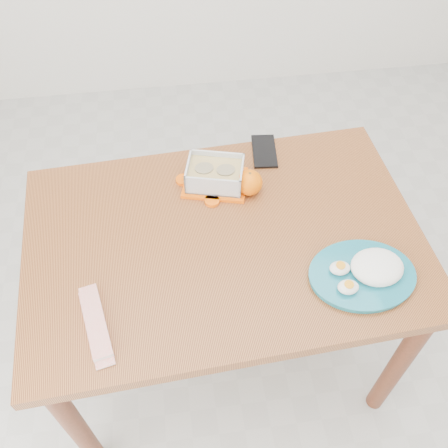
{
  "coord_description": "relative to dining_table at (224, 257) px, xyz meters",
  "views": [
    {
      "loc": [
        -0.25,
        -0.93,
        1.92
      ],
      "look_at": [
        -0.13,
        -0.05,
        0.81
      ],
      "focal_mm": 40.0,
      "sensor_mm": 36.0,
      "label": 1
    }
  ],
  "objects": [
    {
      "name": "ground",
      "position": [
        0.13,
        0.05,
        -0.65
      ],
      "size": [
        3.5,
        3.5,
        0.0
      ],
      "primitive_type": "plane",
      "color": "#B7B7B2",
      "rests_on": "ground"
    },
    {
      "name": "dining_table",
      "position": [
        0.0,
        0.0,
        0.0
      ],
      "size": [
        1.21,
        0.84,
        0.75
      ],
      "rotation": [
        0.0,
        0.0,
        0.06
      ],
      "color": "#A7652F",
      "rests_on": "ground"
    },
    {
      "name": "candy_bar",
      "position": [
        -0.36,
        -0.24,
        0.11
      ],
      "size": [
        0.09,
        0.21,
        0.02
      ],
      "primitive_type": "cube",
      "rotation": [
        0.0,
        0.0,
        1.79
      ],
      "color": "red",
      "rests_on": "dining_table"
    },
    {
      "name": "smartphone",
      "position": [
        0.18,
        0.34,
        0.11
      ],
      "size": [
        0.09,
        0.16,
        0.01
      ],
      "primitive_type": "cube",
      "rotation": [
        0.0,
        0.0,
        -0.1
      ],
      "color": "black",
      "rests_on": "dining_table"
    },
    {
      "name": "orange_fruit",
      "position": [
        0.1,
        0.17,
        0.14
      ],
      "size": [
        0.08,
        0.08,
        0.08
      ],
      "primitive_type": "sphere",
      "color": "#FF5B05",
      "rests_on": "dining_table"
    },
    {
      "name": "food_container",
      "position": [
        0.0,
        0.21,
        0.14
      ],
      "size": [
        0.23,
        0.19,
        0.08
      ],
      "rotation": [
        0.0,
        0.0,
        -0.25
      ],
      "color": "#FF6107",
      "rests_on": "dining_table"
    },
    {
      "name": "rice_plate",
      "position": [
        0.37,
        -0.19,
        0.13
      ],
      "size": [
        0.29,
        0.29,
        0.08
      ],
      "rotation": [
        0.0,
        0.0,
        -0.01
      ],
      "color": "#176E81",
      "rests_on": "dining_table"
    }
  ]
}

